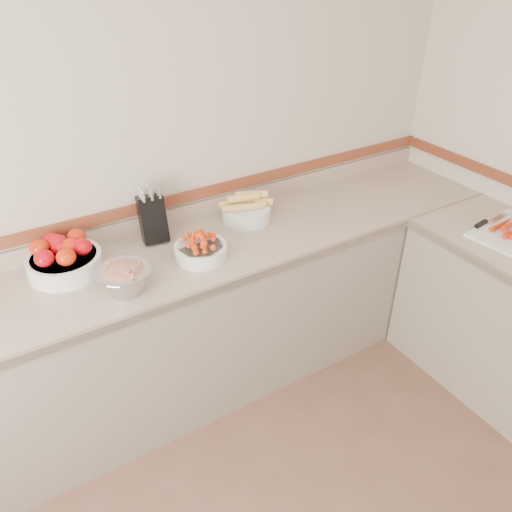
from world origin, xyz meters
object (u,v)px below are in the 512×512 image
tomato_bowl (64,258)px  cherry_tomato_bowl (201,249)px  knife_block (153,218)px  rhubarb_bowl (124,278)px  corn_bowl (246,210)px

tomato_bowl → cherry_tomato_bowl: tomato_bowl is taller
knife_block → tomato_bowl: knife_block is taller
knife_block → cherry_tomato_bowl: size_ratio=1.20×
cherry_tomato_bowl → rhubarb_bowl: (-0.41, -0.08, 0.02)m
cherry_tomato_bowl → rhubarb_bowl: cherry_tomato_bowl is taller
cherry_tomato_bowl → rhubarb_bowl: bearing=-169.2°
cherry_tomato_bowl → corn_bowl: bearing=29.3°
tomato_bowl → cherry_tomato_bowl: bearing=-20.1°
cherry_tomato_bowl → rhubarb_bowl: size_ratio=1.06×
tomato_bowl → rhubarb_bowl: bearing=-57.4°
knife_block → tomato_bowl: size_ratio=0.91×
corn_bowl → rhubarb_bowl: corn_bowl is taller
rhubarb_bowl → knife_block: bearing=52.2°
tomato_bowl → knife_block: bearing=7.7°
tomato_bowl → corn_bowl: 0.99m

